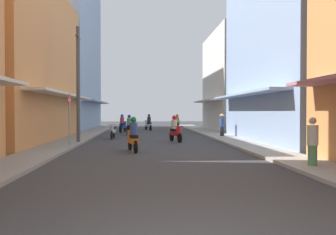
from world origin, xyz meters
TOP-DOWN VIEW (x-y plane):
  - ground_plane at (0.00, 15.50)m, footprint 85.81×85.81m
  - sidewalk_left at (-4.87, 15.50)m, footprint 1.84×47.00m
  - sidewalk_right at (4.87, 15.50)m, footprint 1.84×47.00m
  - building_left_mid at (-8.78, 16.99)m, footprint 7.05×13.78m
  - building_left_far at (-8.78, 31.29)m, footprint 7.05×13.83m
  - building_right_mid at (8.78, 15.39)m, footprint 7.05×12.19m
  - building_right_far at (8.78, 26.93)m, footprint 7.05×9.73m
  - motorbike_white at (-0.08, 28.34)m, footprint 0.75×1.74m
  - motorbike_orange at (-1.05, 11.20)m, footprint 0.65×1.78m
  - motorbike_black at (-1.61, 22.00)m, footprint 0.60×1.79m
  - motorbike_maroon at (2.50, 26.25)m, footprint 0.61×1.79m
  - motorbike_blue at (-2.35, 25.41)m, footprint 0.66×1.77m
  - motorbike_silver at (-2.60, 18.54)m, footprint 0.55×1.81m
  - motorbike_red at (1.33, 16.01)m, footprint 0.71×1.76m
  - pedestrian_far at (4.71, 6.18)m, footprint 0.34×0.34m
  - pedestrian_crossing at (4.85, 18.90)m, footprint 0.44×0.44m
  - utility_pole at (-4.20, 15.15)m, footprint 0.20×1.20m
  - street_sign_no_entry at (-4.10, 12.35)m, footprint 0.07×0.60m

SIDE VIEW (x-z plane):
  - ground_plane at x=0.00m, z-range 0.00..0.00m
  - sidewalk_left at x=-4.87m, z-range 0.00..0.12m
  - sidewalk_right at x=4.87m, z-range 0.00..0.12m
  - motorbike_silver at x=-2.60m, z-range 0.02..0.99m
  - motorbike_white at x=-0.08m, z-range -0.09..1.49m
  - motorbike_orange at x=-1.05m, z-range -0.09..1.49m
  - motorbike_black at x=-1.61m, z-range -0.09..1.49m
  - motorbike_maroon at x=2.50m, z-range -0.09..1.49m
  - motorbike_blue at x=-2.35m, z-range -0.09..1.49m
  - motorbike_red at x=1.33m, z-range -0.09..1.49m
  - pedestrian_far at x=4.71m, z-range 0.00..1.63m
  - pedestrian_crossing at x=4.85m, z-range 0.11..1.80m
  - street_sign_no_entry at x=-4.10m, z-range 0.39..3.04m
  - utility_pole at x=-4.20m, z-range 0.08..6.61m
  - building_right_far at x=8.78m, z-range 0.00..9.08m
  - building_left_mid at x=-8.78m, z-range 0.00..9.59m
  - building_left_far at x=-8.78m, z-range -0.01..15.36m
  - building_right_mid at x=8.78m, z-range -0.01..16.10m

